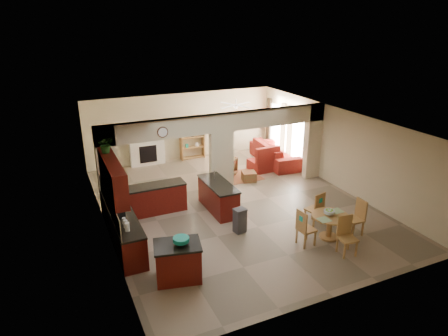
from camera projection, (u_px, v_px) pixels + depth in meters
name	position (u px, v px, depth m)	size (l,w,h in m)	color
floor	(234.00, 205.00, 12.93)	(10.00, 10.00, 0.00)	#806E58
ceiling	(235.00, 120.00, 11.93)	(10.00, 10.00, 0.00)	white
wall_back	(183.00, 127.00, 16.68)	(8.00, 8.00, 0.00)	#C2B78E
wall_front	(340.00, 241.00, 8.17)	(8.00, 8.00, 0.00)	#C2B78E
wall_left	(103.00, 185.00, 10.89)	(10.00, 10.00, 0.00)	#C2B78E
wall_right	(337.00, 148.00, 13.97)	(10.00, 10.00, 0.00)	#C2B78E
partition_left_pier	(108.00, 171.00, 11.85)	(0.60, 0.25, 2.80)	#C2B78E
partition_center_pier	(221.00, 163.00, 13.39)	(0.80, 0.25, 2.20)	#C2B78E
partition_right_pier	(313.00, 141.00, 14.70)	(0.60, 0.25, 2.80)	#C2B78E
partition_header	(221.00, 123.00, 12.89)	(8.00, 0.25, 0.60)	#C2B78E
kitchen_counter	(134.00, 214.00, 11.29)	(2.52, 3.29, 1.48)	#420A07
upper_cabinets	(112.00, 177.00, 10.09)	(0.35, 2.40, 0.90)	#420A07
peninsula	(218.00, 197.00, 12.44)	(0.70, 1.85, 0.91)	#420A07
wall_clock	(163.00, 132.00, 12.01)	(0.34, 0.34, 0.03)	#4A2A18
rug	(238.00, 177.00, 15.17)	(1.60, 1.30, 0.01)	brown
fireplace	(147.00, 150.00, 16.21)	(1.60, 0.35, 1.20)	white
shelving_unit	(192.00, 138.00, 16.84)	(1.00, 0.32, 1.80)	#A36838
window_a	(299.00, 137.00, 15.99)	(0.02, 0.90, 1.90)	white
window_b	(276.00, 127.00, 17.43)	(0.02, 0.90, 1.90)	white
glazed_door	(287.00, 135.00, 16.76)	(0.02, 0.70, 2.10)	white
drape_a_left	(307.00, 141.00, 15.46)	(0.10, 0.28, 2.30)	#461E1C
drape_a_right	(289.00, 133.00, 16.48)	(0.10, 0.28, 2.30)	#461E1C
drape_b_left	(283.00, 130.00, 16.91)	(0.10, 0.28, 2.30)	#461E1C
drape_b_right	(269.00, 124.00, 17.93)	(0.10, 0.28, 2.30)	#461E1C
ceiling_fan	(236.00, 105.00, 15.15)	(1.00, 1.00, 0.10)	white
kitchen_island	(178.00, 261.00, 9.13)	(1.20, 0.97, 0.92)	#420A07
teal_bowl	(181.00, 241.00, 8.94)	(0.37, 0.37, 0.17)	#169A83
trash_can	(240.00, 221.00, 11.19)	(0.31, 0.27, 0.66)	#313134
dining_table	(330.00, 222.00, 10.85)	(1.01, 1.01, 0.69)	#A36838
fruit_bowl	(329.00, 212.00, 10.76)	(0.30, 0.30, 0.16)	#68B025
sofa	(275.00, 153.00, 16.54)	(1.12, 2.85, 0.83)	maroon
chaise	(263.00, 165.00, 15.82)	(1.03, 0.84, 0.41)	maroon
armchair	(224.00, 167.00, 15.10)	(0.79, 0.81, 0.74)	maroon
ottoman	(249.00, 176.00, 14.75)	(0.48, 0.48, 0.35)	maroon
plant	(106.00, 144.00, 10.39)	(0.40, 0.35, 0.45)	#134813
chair_north	(316.00, 207.00, 11.51)	(0.51, 0.51, 1.02)	#A36838
chair_east	(357.00, 216.00, 11.03)	(0.43, 0.43, 1.02)	#A36838
chair_south	(346.00, 234.00, 10.12)	(0.47, 0.47, 1.02)	#A36838
chair_west	(304.00, 227.00, 10.45)	(0.45, 0.45, 1.02)	#A36838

